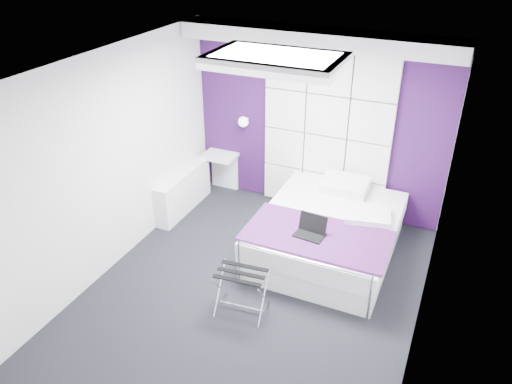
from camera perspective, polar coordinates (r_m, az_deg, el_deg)
floor at (r=5.88m, az=-0.44°, el=-11.44°), size 4.40×4.40×0.00m
ceiling at (r=4.63m, az=-0.56°, el=13.83°), size 4.40×4.40×0.00m
wall_back at (r=7.00m, az=7.04°, el=7.80°), size 3.60×0.00×3.60m
wall_left at (r=6.01m, az=-16.33°, el=3.11°), size 0.00×4.40×4.40m
wall_right at (r=4.78m, az=19.64°, el=-4.63°), size 0.00×4.40×4.40m
accent_wall at (r=6.99m, az=7.01°, el=7.77°), size 3.58×0.02×2.58m
soffit at (r=6.43m, az=6.99°, el=17.07°), size 3.58×0.50×0.20m
headboard at (r=6.95m, az=8.00°, el=6.44°), size 1.80×0.08×2.30m
skylight at (r=5.17m, az=2.29°, el=14.89°), size 1.36×0.86×0.12m
wall_lamp at (r=7.26m, az=-1.33°, el=8.12°), size 0.15×0.15×0.15m
radiator at (r=7.33m, az=-8.32°, el=0.08°), size 0.22×1.20×0.60m
bed at (r=6.40m, az=8.24°, el=-4.56°), size 1.68×2.03×0.71m
nightstand at (r=7.63m, az=-4.14°, el=4.17°), size 0.50×0.39×0.06m
luggage_rack at (r=5.49m, az=-1.67°, el=-11.32°), size 0.53×0.39×0.52m
laptop at (r=5.82m, az=6.29°, el=-4.30°), size 0.34×0.24×0.24m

